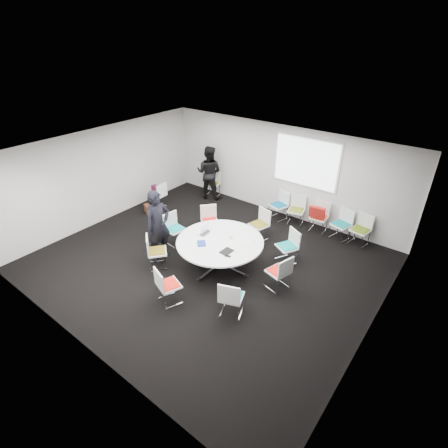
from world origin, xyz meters
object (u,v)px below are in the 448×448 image
Objects in this scene: chair_ring_c at (259,230)px; chair_ring_h at (231,303)px; cup at (231,237)px; person_back at (209,173)px; person_main at (158,225)px; laptop at (206,233)px; chair_ring_e at (175,234)px; chair_back_d at (340,230)px; chair_ring_g at (169,291)px; chair_back_a at (278,210)px; chair_ring_b at (287,252)px; chair_back_b at (296,215)px; chair_spare_left at (158,200)px; brown_bag at (148,209)px; maroon_bag at (157,190)px; chair_back_e at (359,235)px; chair_back_c at (318,222)px; chair_ring_f at (157,257)px; chair_ring_a at (278,278)px; conference_table at (220,248)px; chair_ring_d at (210,227)px; chair_person_back at (212,188)px.

chair_ring_c and chair_ring_h have the same top height.
person_back is at bearing 137.51° from cup.
chair_ring_h is 0.48× the size of person_main.
person_main is 5.79× the size of laptop.
chair_ring_e is at bearing 58.45° from chair_ring_c.
chair_back_d is 3.86m from laptop.
chair_ring_g reaches higher than laptop.
chair_ring_b is at bearing 142.23° from chair_back_a.
chair_ring_c is at bearing 59.70° from chair_back_b.
chair_spare_left reaches higher than brown_bag.
chair_ring_h is at bearing 74.30° from chair_ring_e.
person_main is 2.89m from maroon_bag.
person_main is (-3.88, -3.71, 0.65)m from chair_back_e.
person_main is 5.12× the size of brown_bag.
chair_ring_g is 1.87m from laptop.
chair_ring_b is 1.50m from cup.
chair_back_c is 1.00× the size of chair_back_d.
chair_ring_b is at bearing 137.66° from person_back.
maroon_bag is (-3.57, 3.01, 0.34)m from chair_ring_g.
chair_back_c is (-0.02, 4.29, 0.00)m from chair_ring_h.
chair_ring_g reaches higher than brown_bag.
chair_ring_e is at bearing 152.11° from chair_ring_f.
chair_back_c is (-0.36, 2.96, 0.00)m from chair_ring_a.
chair_back_a is at bearing 45.07° from chair_ring_a.
chair_ring_b is 3.30m from person_main.
chair_ring_f is 2.44m from chair_ring_h.
chair_ring_a is 1.00× the size of chair_back_a.
chair_ring_e is at bearing -31.60° from maroon_bag.
chair_ring_e is 1.13m from chair_ring_f.
chair_ring_g is 4.78m from chair_back_a.
chair_ring_e is 2.34m from chair_spare_left.
chair_ring_a and chair_back_c have the same top height.
laptop is at bearing -47.50° from person_main.
chair_ring_e is 1.00× the size of chair_ring_f.
chair_back_e is (2.40, 3.10, -0.25)m from conference_table.
chair_ring_e is 1.00× the size of chair_spare_left.
person_main is 1.22m from laptop.
chair_ring_b is 1.00× the size of chair_spare_left.
chair_back_b is 2.44× the size of brown_bag.
chair_ring_g is at bearing 49.44° from chair_ring_e.
laptop is at bearing 76.44° from chair_ring_d.
chair_ring_a is 1.00× the size of chair_ring_f.
chair_ring_b is 3.06m from chair_ring_e.
chair_ring_d is 4.13m from chair_back_e.
conference_table is 3.61m from chair_back_d.
chair_ring_c is 3.73m from maroon_bag.
chair_back_e is at bearing 51.57° from cup.
chair_ring_e is at bearing -173.92° from cup.
chair_ring_h is at bearing -44.03° from conference_table.
chair_ring_e and chair_person_back have the same top height.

